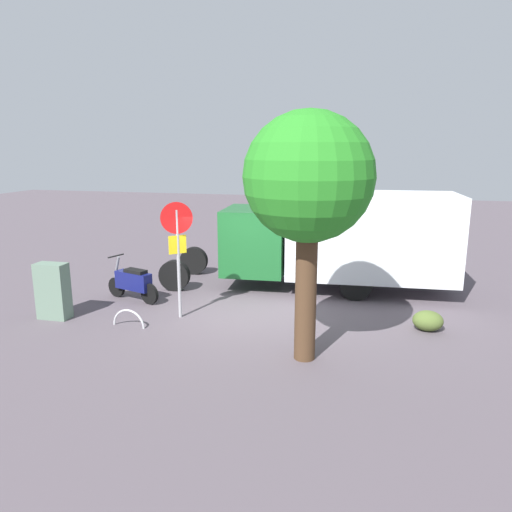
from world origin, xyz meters
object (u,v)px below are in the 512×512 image
at_px(street_tree, 308,181).
at_px(utility_cabinet, 53,291).
at_px(box_truck_near, 337,236).
at_px(motorcycle, 133,282).
at_px(bike_rack_hoop, 129,327).
at_px(stop_sign, 178,242).

height_order(street_tree, utility_cabinet, street_tree).
distance_m(box_truck_near, motorcycle, 5.89).
distance_m(street_tree, bike_rack_hoop, 5.55).
relative_size(stop_sign, utility_cabinet, 2.07).
bearing_deg(bike_rack_hoop, box_truck_near, -136.06).
xyz_separation_m(stop_sign, bike_rack_hoop, (0.92, 0.89, -1.90)).
bearing_deg(stop_sign, bike_rack_hoop, 44.09).
relative_size(box_truck_near, utility_cabinet, 6.17).
bearing_deg(utility_cabinet, box_truck_near, -147.16).
relative_size(utility_cabinet, bike_rack_hoop, 1.62).
relative_size(motorcycle, street_tree, 0.37).
bearing_deg(box_truck_near, bike_rack_hoop, 39.90).
relative_size(motorcycle, utility_cabinet, 1.27).
height_order(utility_cabinet, bike_rack_hoop, utility_cabinet).
bearing_deg(bike_rack_hoop, motorcycle, -65.41).
bearing_deg(box_truck_near, utility_cabinet, 28.80).
xyz_separation_m(box_truck_near, bike_rack_hoop, (4.42, 4.26, -1.59)).
distance_m(motorcycle, bike_rack_hoop, 2.07).
bearing_deg(street_tree, utility_cabinet, -7.22).
relative_size(motorcycle, stop_sign, 0.61).
height_order(motorcycle, stop_sign, stop_sign).
bearing_deg(box_truck_near, stop_sign, 39.86).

